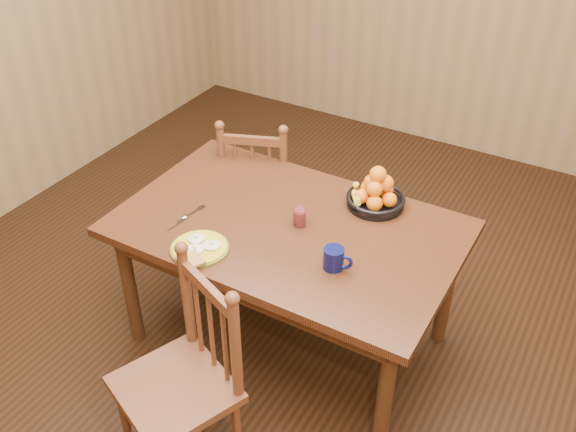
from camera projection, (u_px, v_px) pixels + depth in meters
The scene contains 10 objects.
room at pixel (288, 109), 2.67m from camera, with size 4.52×5.02×2.72m.
dining_table at pixel (288, 239), 3.07m from camera, with size 1.60×1.00×0.75m.
chair_far at pixel (258, 189), 3.81m from camera, with size 0.54×0.53×0.94m.
chair_near at pixel (183, 381), 2.61m from camera, with size 0.57×0.56×0.98m.
breakfast_plate at pixel (199, 248), 2.86m from camera, with size 0.26×0.30×0.04m.
fork at pixel (193, 213), 3.09m from camera, with size 0.04×0.18×0.00m.
spoon at pixel (182, 219), 3.05m from camera, with size 0.04×0.16×0.01m.
coffee_mug at pixel (335, 259), 2.74m from camera, with size 0.13×0.09×0.10m.
juice_glass at pixel (300, 217), 3.00m from camera, with size 0.06×0.06×0.09m.
fruit_bowl at pixel (376, 194), 3.12m from camera, with size 0.29×0.29×0.22m.
Camera 1 is at (1.22, -2.11, 2.54)m, focal length 40.00 mm.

